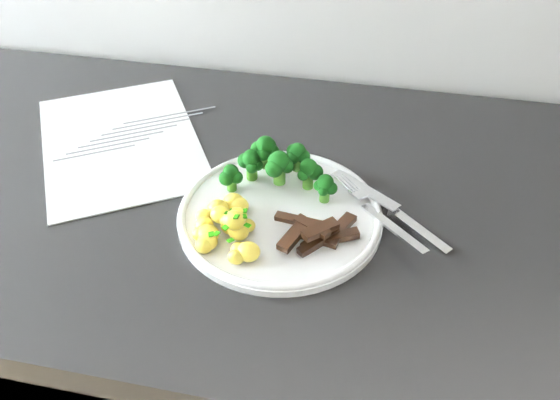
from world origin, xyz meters
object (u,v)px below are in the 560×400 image
counter (242,377)px  beef_strips (318,233)px  potatoes (226,225)px  fork (381,216)px  knife (403,219)px  broccoli (278,164)px  recipe_paper (121,141)px  plate (280,214)px

counter → beef_strips: size_ratio=23.47×
beef_strips → potatoes: bearing=-173.5°
fork → knife: 0.03m
counter → beef_strips: bearing=-30.6°
beef_strips → knife: size_ratio=0.66×
counter → beef_strips: (0.14, -0.08, 0.48)m
counter → broccoli: size_ratio=16.25×
recipe_paper → beef_strips: size_ratio=3.62×
potatoes → fork: (0.18, 0.06, -0.00)m
potatoes → recipe_paper: bearing=141.8°
broccoli → knife: bearing=-12.4°
broccoli → potatoes: (-0.04, -0.11, -0.02)m
plate → potatoes: potatoes is taller
counter → broccoli: broccoli is taller
recipe_paper → beef_strips: (0.32, -0.15, 0.02)m
plate → broccoli: (-0.01, 0.06, 0.03)m
broccoli → knife: 0.17m
plate → beef_strips: size_ratio=2.45×
plate → broccoli: size_ratio=1.70×
plate → potatoes: 0.08m
beef_strips → fork: (0.07, 0.05, -0.00)m
counter → fork: (0.21, -0.03, 0.48)m
plate → knife: size_ratio=1.62×
counter → plate: bearing=-27.8°
fork → beef_strips: bearing=-146.5°
recipe_paper → knife: knife is taller
broccoli → beef_strips: broccoli is taller
potatoes → beef_strips: bearing=6.5°
recipe_paper → fork: (0.39, -0.11, 0.02)m
recipe_paper → broccoli: bearing=-13.4°
counter → potatoes: (0.03, -0.09, 0.49)m
broccoli → fork: 0.15m
counter → broccoli: bearing=11.0°
beef_strips → knife: (0.10, 0.06, -0.01)m
counter → potatoes: potatoes is taller
potatoes → fork: size_ratio=0.82×
broccoli → knife: (0.17, -0.04, -0.03)m
potatoes → plate: bearing=41.5°
fork → broccoli: bearing=161.5°
broccoli → fork: broccoli is taller
recipe_paper → plate: bearing=-23.6°
potatoes → fork: 0.19m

